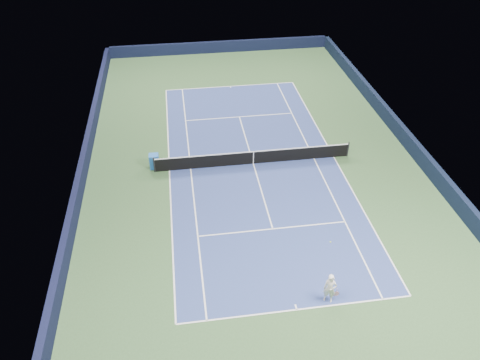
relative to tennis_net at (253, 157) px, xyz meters
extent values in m
plane|color=#30502B|center=(0.00, 0.00, -0.50)|extent=(40.00, 40.00, 0.00)
cube|color=black|center=(0.00, 19.82, 0.05)|extent=(22.00, 0.35, 1.10)
cube|color=black|center=(10.82, 0.00, 0.05)|extent=(0.35, 40.00, 1.10)
cube|color=black|center=(-10.82, 0.00, 0.05)|extent=(0.35, 40.00, 1.10)
cube|color=navy|center=(0.00, 0.00, -0.50)|extent=(10.97, 23.77, 0.01)
cube|color=white|center=(0.00, 11.88, -0.50)|extent=(10.97, 0.08, 0.00)
cube|color=white|center=(0.00, -11.88, -0.50)|extent=(10.97, 0.08, 0.00)
cube|color=white|center=(5.49, 0.00, -0.50)|extent=(0.08, 23.77, 0.00)
cube|color=white|center=(-5.49, 0.00, -0.50)|extent=(0.08, 23.77, 0.00)
cube|color=white|center=(4.12, 0.00, -0.50)|extent=(0.08, 23.77, 0.00)
cube|color=white|center=(-4.12, 0.00, -0.50)|extent=(0.08, 23.77, 0.00)
cube|color=white|center=(0.00, 6.40, -0.50)|extent=(8.23, 0.08, 0.00)
cube|color=white|center=(0.00, -6.40, -0.50)|extent=(8.23, 0.08, 0.00)
cube|color=white|center=(0.00, 0.00, -0.50)|extent=(0.08, 12.80, 0.00)
cube|color=white|center=(0.00, 11.73, -0.50)|extent=(0.08, 0.30, 0.00)
cube|color=white|center=(0.00, -11.73, -0.50)|extent=(0.08, 0.30, 0.00)
cylinder|color=black|center=(-6.40, 0.00, 0.03)|extent=(0.10, 0.10, 1.07)
cylinder|color=black|center=(6.40, 0.00, 0.03)|extent=(0.10, 0.10, 1.07)
cube|color=black|center=(0.00, 0.00, -0.05)|extent=(12.80, 0.03, 0.91)
cube|color=white|center=(0.00, 0.00, 0.44)|extent=(12.80, 0.04, 0.06)
cube|color=white|center=(0.00, 0.00, -0.05)|extent=(0.05, 0.04, 0.91)
cube|color=#1D5AB2|center=(-6.40, 0.48, -0.01)|extent=(0.61, 0.55, 0.99)
cube|color=white|center=(-6.11, 0.48, -0.05)|extent=(0.09, 0.44, 0.44)
imported|color=white|center=(1.57, -11.56, 0.31)|extent=(0.69, 0.58, 1.61)
cylinder|color=#CE85A2|center=(1.89, -11.61, 0.20)|extent=(0.03, 0.03, 0.27)
cylinder|color=black|center=(1.89, -11.61, -0.04)|extent=(0.27, 0.02, 0.27)
cylinder|color=pink|center=(1.89, -11.61, -0.04)|extent=(0.28, 0.03, 0.28)
sphere|color=#BDE330|center=(1.67, -10.56, 2.26)|extent=(0.07, 0.07, 0.07)
camera|label=1|loc=(-4.52, -24.96, 16.91)|focal=35.00mm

